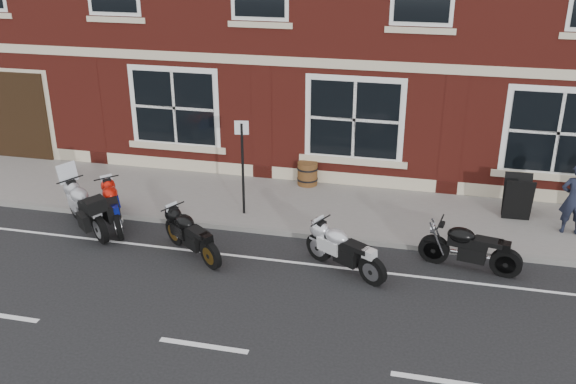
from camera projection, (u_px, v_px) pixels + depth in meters
The scene contains 12 objects.
ground at pixel (252, 262), 13.71m from camera, with size 80.00×80.00×0.00m, color black.
sidewalk at pixel (285, 204), 16.38m from camera, with size 30.00×3.00×0.12m, color slate.
kerb at pixel (269, 231), 14.96m from camera, with size 30.00×0.16×0.12m, color slate.
moto_touring_silver at pixel (86, 205), 14.98m from camera, with size 1.82×1.56×1.49m.
moto_sport_red at pixel (115, 204), 15.20m from camera, with size 1.24×1.82×0.94m.
moto_sport_black at pixel (192, 233), 13.83m from camera, with size 1.72×1.33×0.92m.
moto_sport_silver at pixel (345, 248), 13.18m from camera, with size 1.83×1.20×0.93m.
moto_naked_black at pixel (468, 245), 13.26m from camera, with size 2.10×0.54×0.95m.
pedestrian_left at pixel (574, 199), 14.44m from camera, with size 0.61×0.40×1.68m, color black.
a_board_sign at pixel (518, 197), 15.27m from camera, with size 0.65×0.43×1.08m, color black, non-canonical shape.
barrel_planter at pixel (307, 173), 17.33m from camera, with size 0.57×0.57×0.63m.
parking_sign at pixel (243, 161), 15.21m from camera, with size 0.33×0.08×2.35m.
Camera 1 is at (3.50, -11.54, 6.74)m, focal length 40.00 mm.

